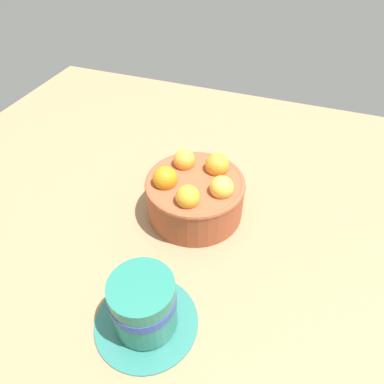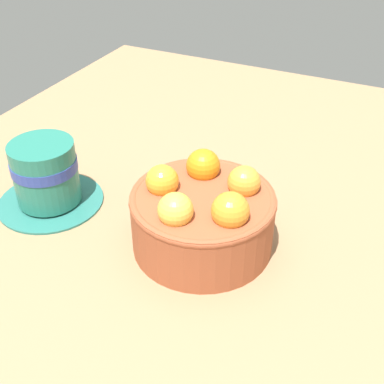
{
  "view_description": "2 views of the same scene",
  "coord_description": "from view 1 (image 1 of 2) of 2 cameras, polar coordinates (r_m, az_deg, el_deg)",
  "views": [
    {
      "loc": [
        -14.32,
        41.12,
        44.43
      ],
      "look_at": [
        -0.37,
        2.51,
        6.94
      ],
      "focal_mm": 33.16,
      "sensor_mm": 36.0,
      "label": 1
    },
    {
      "loc": [
        -41.66,
        -18.45,
        39.32
      ],
      "look_at": [
        -0.98,
        0.87,
        7.89
      ],
      "focal_mm": 47.35,
      "sensor_mm": 36.0,
      "label": 2
    }
  ],
  "objects": [
    {
      "name": "coffee_cup",
      "position": [
        0.47,
        -7.75,
        -17.69
      ],
      "size": [
        13.69,
        13.69,
        8.73
      ],
      "color": "#286E64",
      "rests_on": "ground_plane"
    },
    {
      "name": "ground_plane",
      "position": [
        0.63,
        0.46,
        -4.23
      ],
      "size": [
        113.32,
        91.52,
        3.34
      ],
      "primitive_type": "cube",
      "color": "#997551"
    },
    {
      "name": "terracotta_bowl",
      "position": [
        0.59,
        0.49,
        -0.19
      ],
      "size": [
        16.46,
        16.46,
        9.96
      ],
      "color": "#9E4C2D",
      "rests_on": "ground_plane"
    }
  ]
}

